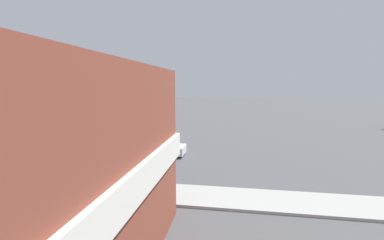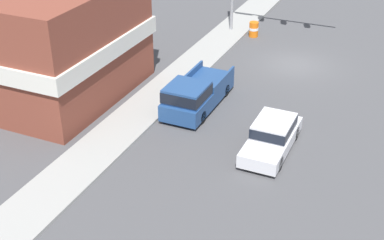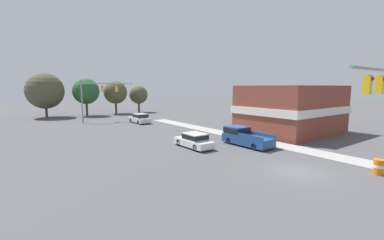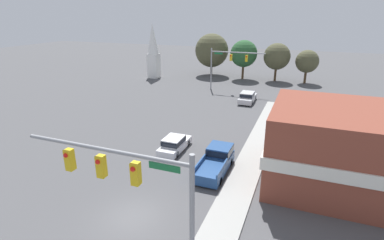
% 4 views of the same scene
% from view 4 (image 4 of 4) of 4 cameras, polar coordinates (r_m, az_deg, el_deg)
% --- Properties ---
extents(ground_plane, '(200.00, 200.00, 0.00)m').
position_cam_4_polar(ground_plane, '(20.78, -11.27, -17.61)').
color(ground_plane, '#4C4C4F').
extents(sidewalk_curb, '(2.40, 60.00, 0.14)m').
position_cam_4_polar(sidewalk_curb, '(18.83, 4.73, -21.55)').
color(sidewalk_curb, '#9E9E99').
rests_on(sidewalk_curb, ground).
extents(near_signal_assembly, '(8.41, 0.49, 7.39)m').
position_cam_4_polar(near_signal_assembly, '(13.54, -11.42, -11.76)').
color(near_signal_assembly, gray).
rests_on(near_signal_assembly, ground).
extents(far_signal_assembly, '(8.96, 0.49, 6.96)m').
position_cam_4_polar(far_signal_assembly, '(50.51, 6.83, 11.22)').
color(far_signal_assembly, gray).
rests_on(far_signal_assembly, ground).
extents(car_lead, '(1.76, 4.48, 1.45)m').
position_cam_4_polar(car_lead, '(28.56, -3.38, -4.53)').
color(car_lead, black).
rests_on(car_lead, ground).
extents(car_oncoming, '(1.95, 4.78, 1.56)m').
position_cam_4_polar(car_oncoming, '(44.89, 10.51, 4.34)').
color(car_oncoming, black).
rests_on(car_oncoming, ground).
extents(pickup_truck_parked, '(2.03, 5.35, 1.80)m').
position_cam_4_polar(pickup_truck_parked, '(25.24, 4.70, -7.66)').
color(pickup_truck_parked, black).
rests_on(pickup_truck_parked, ground).
extents(corner_brick_building, '(12.25, 9.33, 6.05)m').
position_cam_4_polar(corner_brick_building, '(24.99, 28.56, -5.03)').
color(corner_brick_building, brown).
rests_on(corner_brick_building, ground).
extents(church_steeple, '(2.26, 2.26, 10.68)m').
position_cam_4_polar(church_steeple, '(61.30, -7.41, 13.13)').
color(church_steeple, white).
rests_on(church_steeple, ground).
extents(backdrop_tree_left_far, '(6.85, 6.85, 8.55)m').
position_cam_4_polar(backdrop_tree_left_far, '(63.74, 3.77, 13.08)').
color(backdrop_tree_left_far, '#4C3823').
rests_on(backdrop_tree_left_far, ground).
extents(backdrop_tree_left_mid, '(5.19, 5.19, 7.58)m').
position_cam_4_polar(backdrop_tree_left_mid, '(60.46, 9.84, 12.34)').
color(backdrop_tree_left_mid, '#4C3823').
rests_on(backdrop_tree_left_mid, ground).
extents(backdrop_tree_center, '(4.97, 4.97, 7.19)m').
position_cam_4_polar(backdrop_tree_center, '(60.00, 15.87, 11.55)').
color(backdrop_tree_center, '#4C3823').
rests_on(backdrop_tree_center, ground).
extents(backdrop_tree_right_mid, '(4.16, 4.16, 6.15)m').
position_cam_4_polar(backdrop_tree_right_mid, '(59.86, 21.08, 10.37)').
color(backdrop_tree_right_mid, '#4C3823').
rests_on(backdrop_tree_right_mid, ground).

